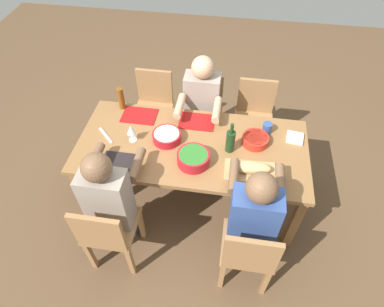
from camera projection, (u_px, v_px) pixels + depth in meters
ground_plane at (192, 195)px, 3.31m from camera, size 8.00×8.00×0.00m
dining_table at (192, 151)px, 2.82m from camera, size 1.97×0.91×0.74m
chair_far_center at (203, 109)px, 3.47m from camera, size 0.40×0.40×0.85m
diner_far_center at (201, 105)px, 3.18m from camera, size 0.41×0.53×1.20m
chair_far_left at (154, 105)px, 3.52m from camera, size 0.40×0.40×0.85m
chair_far_right at (254, 115)px, 3.41m from camera, size 0.40×0.40×0.85m
chair_near_left at (107, 232)px, 2.50m from camera, size 0.40×0.40×0.85m
diner_near_left at (110, 197)px, 2.46m from camera, size 0.41×0.53×1.20m
chair_near_right at (248, 252)px, 2.38m from camera, size 0.40×0.40×0.85m
diner_near_right at (253, 216)px, 2.35m from camera, size 0.41×0.53×1.20m
serving_bowl_fruit at (255, 139)px, 2.75m from camera, size 0.22×0.22×0.07m
serving_bowl_greens at (193, 158)px, 2.59m from camera, size 0.26×0.26×0.10m
serving_bowl_pasta at (167, 136)px, 2.77m from camera, size 0.24×0.24×0.08m
cutting_board at (250, 172)px, 2.55m from camera, size 0.41×0.23×0.02m
bread_loaf at (251, 167)px, 2.51m from camera, size 0.32×0.12×0.09m
wine_bottle at (230, 141)px, 2.64m from camera, size 0.08×0.08×0.29m
beer_bottle at (121, 98)px, 3.01m from camera, size 0.06×0.06×0.22m
wine_glass at (131, 130)px, 2.71m from camera, size 0.08×0.08×0.17m
placemat_far_center at (197, 122)px, 2.95m from camera, size 0.32×0.23×0.01m
placemat_far_left at (139, 115)px, 3.01m from camera, size 0.32×0.23×0.01m
cup_far_right at (267, 128)px, 2.83m from camera, size 0.08×0.08×0.10m
placemat_near_left at (121, 163)px, 2.62m from camera, size 0.32×0.23×0.01m
carving_knife at (106, 136)px, 2.83m from camera, size 0.18×0.18×0.01m
napkin_stack at (295, 138)px, 2.80m from camera, size 0.16×0.16×0.02m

